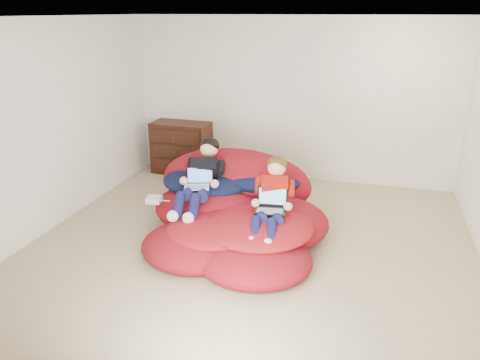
# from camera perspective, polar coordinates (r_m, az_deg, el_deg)

# --- Properties ---
(room_shell) EXTENTS (5.10, 5.10, 2.77)m
(room_shell) POSITION_cam_1_polar(r_m,az_deg,el_deg) (5.33, 1.25, -6.04)
(room_shell) COLOR tan
(room_shell) RESTS_ON ground
(dresser) EXTENTS (0.96, 0.55, 0.85)m
(dresser) POSITION_cam_1_polar(r_m,az_deg,el_deg) (7.79, -7.16, 3.91)
(dresser) COLOR #33180E
(dresser) RESTS_ON ground
(beanbag_pile) EXTENTS (2.34, 2.47, 0.92)m
(beanbag_pile) POSITION_cam_1_polar(r_m,az_deg,el_deg) (5.67, -0.74, -3.71)
(beanbag_pile) COLOR maroon
(beanbag_pile) RESTS_ON ground
(cream_pillow) EXTENTS (0.44, 0.28, 0.28)m
(cream_pillow) POSITION_cam_1_polar(r_m,az_deg,el_deg) (6.44, -3.83, 2.42)
(cream_pillow) COLOR silver
(cream_pillow) RESTS_ON beanbag_pile
(older_boy) EXTENTS (0.41, 1.20, 0.71)m
(older_boy) POSITION_cam_1_polar(r_m,az_deg,el_deg) (5.69, -4.73, 0.63)
(older_boy) COLOR black
(older_boy) RESTS_ON beanbag_pile
(younger_boy) EXTENTS (0.36, 0.98, 0.73)m
(younger_boy) POSITION_cam_1_polar(r_m,az_deg,el_deg) (5.12, 3.95, -2.05)
(younger_boy) COLOR #B1190F
(younger_boy) RESTS_ON beanbag_pile
(laptop_white) EXTENTS (0.34, 0.34, 0.22)m
(laptop_white) POSITION_cam_1_polar(r_m,az_deg,el_deg) (5.61, -5.13, -0.23)
(laptop_white) COLOR silver
(laptop_white) RESTS_ON older_boy
(laptop_black) EXTENTS (0.36, 0.29, 0.25)m
(laptop_black) POSITION_cam_1_polar(r_m,az_deg,el_deg) (5.11, 3.82, -2.97)
(laptop_black) COLOR black
(laptop_black) RESTS_ON younger_boy
(power_adapter) EXTENTS (0.19, 0.19, 0.06)m
(power_adapter) POSITION_cam_1_polar(r_m,az_deg,el_deg) (5.71, -10.42, -2.35)
(power_adapter) COLOR silver
(power_adapter) RESTS_ON beanbag_pile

